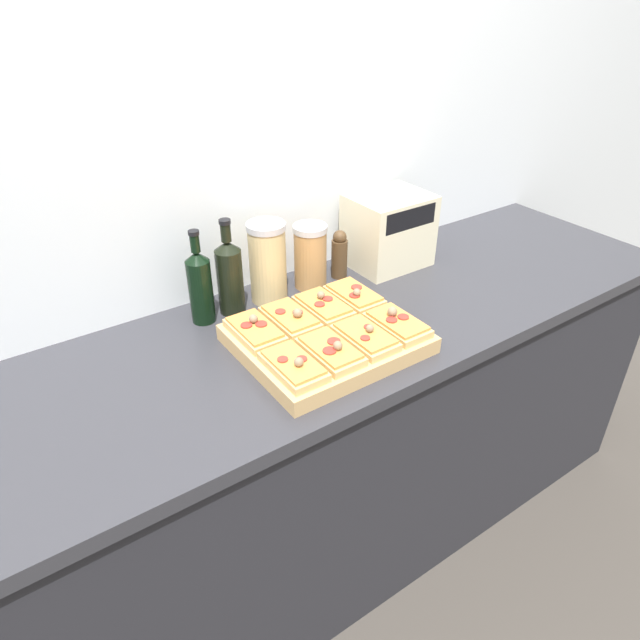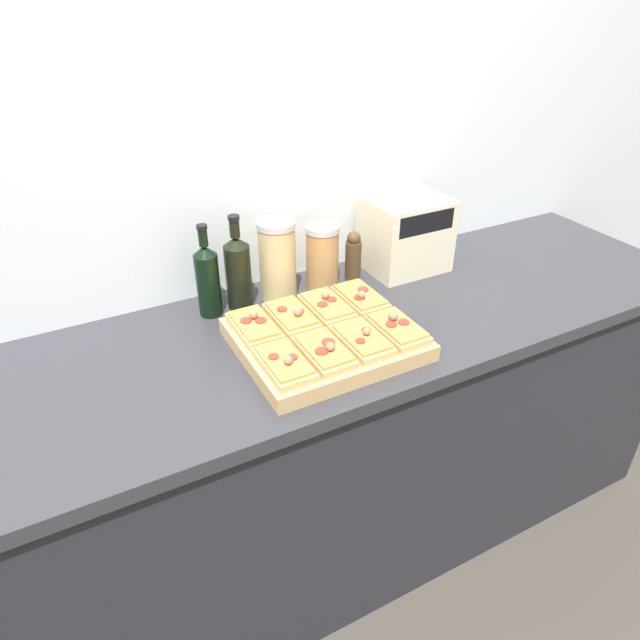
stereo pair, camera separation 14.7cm
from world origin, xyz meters
name	(u,v)px [view 1 (the left image)]	position (x,y,z in m)	size (l,w,h in m)	color
ground_plane	(354,623)	(0.00, 0.00, 0.00)	(12.00, 12.00, 0.00)	#3D3833
wall_back	(220,172)	(0.00, 0.67, 1.25)	(6.00, 0.06, 2.50)	silver
kitchen_counter	(295,457)	(0.00, 0.32, 0.45)	(2.63, 0.67, 0.89)	#232328
cutting_board	(327,339)	(0.05, 0.23, 0.92)	(0.44, 0.38, 0.04)	tan
pizza_slice_back_left	(255,330)	(-0.11, 0.32, 0.95)	(0.10, 0.17, 0.05)	tan
pizza_slice_back_midleft	(290,318)	(0.00, 0.32, 0.95)	(0.10, 0.17, 0.05)	tan
pizza_slice_back_midright	(323,306)	(0.11, 0.32, 0.95)	(0.10, 0.17, 0.05)	tan
pizza_slice_back_right	(354,295)	(0.21, 0.32, 0.95)	(0.10, 0.17, 0.05)	tan
pizza_slice_front_left	(293,366)	(-0.11, 0.14, 0.95)	(0.10, 0.17, 0.05)	tan
pizza_slice_front_midleft	(331,351)	(0.00, 0.14, 0.95)	(0.10, 0.17, 0.05)	tan
pizza_slice_front_midright	(365,337)	(0.11, 0.14, 0.95)	(0.10, 0.17, 0.05)	tan
pizza_slice_front_right	(397,323)	(0.21, 0.14, 0.95)	(0.10, 0.17, 0.05)	tan
olive_oil_bottle	(200,285)	(-0.15, 0.53, 1.00)	(0.07, 0.07, 0.27)	black
wine_bottle	(230,275)	(-0.07, 0.53, 1.01)	(0.07, 0.07, 0.28)	black
grain_jar_tall	(268,262)	(0.06, 0.53, 1.01)	(0.11, 0.11, 0.24)	tan
grain_jar_short	(310,256)	(0.20, 0.53, 0.99)	(0.10, 0.10, 0.20)	#AD7F4C
pepper_mill	(339,254)	(0.31, 0.53, 0.97)	(0.05, 0.05, 0.16)	#47331E
toaster_oven	(388,230)	(0.50, 0.52, 1.01)	(0.27, 0.20, 0.23)	beige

